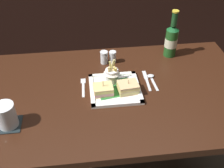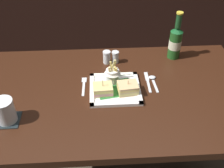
{
  "view_description": "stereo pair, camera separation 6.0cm",
  "coord_description": "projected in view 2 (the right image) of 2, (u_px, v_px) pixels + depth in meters",
  "views": [
    {
      "loc": [
        -0.1,
        -0.99,
        1.6
      ],
      "look_at": [
        0.01,
        0.0,
        0.81
      ],
      "focal_mm": 43.76,
      "sensor_mm": 36.0,
      "label": 1
    },
    {
      "loc": [
        -0.05,
        -1.0,
        1.6
      ],
      "look_at": [
        0.01,
        0.0,
        0.81
      ],
      "focal_mm": 43.76,
      "sensor_mm": 36.0,
      "label": 2
    }
  ],
  "objects": [
    {
      "name": "water_glass",
      "position": [
        5.0,
        112.0,
        1.12
      ],
      "size": [
        0.08,
        0.08,
        0.11
      ],
      "color": "silver",
      "rests_on": "dining_table"
    },
    {
      "name": "knife",
      "position": [
        148.0,
        81.0,
        1.36
      ],
      "size": [
        0.02,
        0.16,
        0.0
      ],
      "color": "silver",
      "rests_on": "dining_table"
    },
    {
      "name": "square_plate",
      "position": [
        115.0,
        89.0,
        1.3
      ],
      "size": [
        0.24,
        0.24,
        0.02
      ],
      "color": "white",
      "rests_on": "dining_table"
    },
    {
      "name": "sandwich_half_left",
      "position": [
        103.0,
        89.0,
        1.26
      ],
      "size": [
        0.09,
        0.08,
        0.07
      ],
      "color": "#D7BE7E",
      "rests_on": "square_plate"
    },
    {
      "name": "sandwich_half_right",
      "position": [
        128.0,
        88.0,
        1.27
      ],
      "size": [
        0.1,
        0.08,
        0.07
      ],
      "color": "#D9B87D",
      "rests_on": "square_plate"
    },
    {
      "name": "beer_bottle",
      "position": [
        175.0,
        41.0,
        1.47
      ],
      "size": [
        0.07,
        0.07,
        0.27
      ],
      "color": "#1E501E",
      "rests_on": "dining_table"
    },
    {
      "name": "spoon",
      "position": [
        153.0,
        80.0,
        1.36
      ],
      "size": [
        0.04,
        0.13,
        0.01
      ],
      "color": "silver",
      "rests_on": "dining_table"
    },
    {
      "name": "fries_cup",
      "position": [
        113.0,
        73.0,
        1.31
      ],
      "size": [
        0.08,
        0.08,
        0.12
      ],
      "color": "silver",
      "rests_on": "square_plate"
    },
    {
      "name": "pepper_shaker",
      "position": [
        115.0,
        58.0,
        1.47
      ],
      "size": [
        0.04,
        0.04,
        0.07
      ],
      "color": "silver",
      "rests_on": "dining_table"
    },
    {
      "name": "dining_table",
      "position": [
        109.0,
        109.0,
        1.38
      ],
      "size": [
        1.39,
        0.78,
        0.77
      ],
      "color": "#32190D",
      "rests_on": "ground_plane"
    },
    {
      "name": "fork",
      "position": [
        84.0,
        85.0,
        1.33
      ],
      "size": [
        0.03,
        0.14,
        0.0
      ],
      "color": "silver",
      "rests_on": "dining_table"
    },
    {
      "name": "drink_coaster",
      "position": [
        8.0,
        120.0,
        1.15
      ],
      "size": [
        0.1,
        0.1,
        0.0
      ],
      "primitive_type": "cube",
      "color": "black",
      "rests_on": "dining_table"
    },
    {
      "name": "salt_shaker",
      "position": [
        106.0,
        58.0,
        1.47
      ],
      "size": [
        0.04,
        0.04,
        0.07
      ],
      "color": "silver",
      "rests_on": "dining_table"
    }
  ]
}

